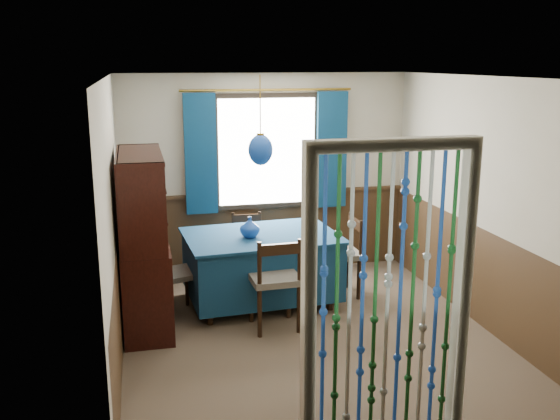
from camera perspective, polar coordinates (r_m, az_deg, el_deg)
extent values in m
plane|color=brown|center=(6.32, 2.53, -11.22)|extent=(4.00, 4.00, 0.00)
plane|color=silver|center=(5.74, 2.79, 12.06)|extent=(4.00, 4.00, 0.00)
plane|color=#BAB198|center=(7.81, -1.29, 3.24)|extent=(3.60, 0.00, 3.60)
plane|color=#BAB198|center=(4.10, 10.21, -6.62)|extent=(3.60, 0.00, 3.60)
plane|color=#BAB198|center=(5.71, -15.04, -1.10)|extent=(0.00, 4.00, 4.00)
plane|color=#BAB198|center=(6.61, 17.85, 0.69)|extent=(0.00, 4.00, 4.00)
plane|color=#3F2B18|center=(7.97, -1.24, -2.09)|extent=(3.60, 0.00, 3.60)
plane|color=#3F2B18|center=(4.42, 9.71, -15.71)|extent=(3.60, 0.00, 3.60)
plane|color=#3F2B18|center=(5.94, -14.45, -8.12)|extent=(0.00, 4.00, 4.00)
plane|color=#3F2B18|center=(6.80, 17.29, -5.49)|extent=(0.00, 4.00, 4.00)
cube|color=black|center=(7.72, -1.22, 5.37)|extent=(1.32, 0.12, 1.42)
cube|color=navy|center=(6.92, -1.71, -5.06)|extent=(1.66, 1.19, 0.64)
cube|color=navy|center=(6.82, -1.73, -2.38)|extent=(1.72, 1.25, 0.03)
cylinder|color=black|center=(6.54, -6.42, -9.76)|extent=(0.07, 0.07, 0.14)
cylinder|color=black|center=(6.88, 4.62, -8.50)|extent=(0.07, 0.07, 0.14)
cylinder|color=black|center=(7.29, -7.63, -7.29)|extent=(0.07, 0.07, 0.14)
cylinder|color=black|center=(7.59, 2.34, -6.31)|extent=(0.07, 0.07, 0.14)
cylinder|color=black|center=(6.16, -1.88, -9.42)|extent=(0.05, 0.05, 0.49)
cylinder|color=black|center=(6.25, 1.75, -9.05)|extent=(0.05, 0.05, 0.49)
cylinder|color=black|center=(6.50, -2.65, -8.16)|extent=(0.05, 0.05, 0.49)
cylinder|color=black|center=(6.59, 0.79, -7.83)|extent=(0.05, 0.05, 0.49)
cube|color=#5B5549|center=(6.27, -0.50, -6.24)|extent=(0.50, 0.48, 0.07)
cube|color=black|center=(5.97, -0.02, -3.61)|extent=(0.42, 0.06, 0.11)
cylinder|color=black|center=(5.97, -1.89, -5.16)|extent=(0.04, 0.04, 0.48)
cylinder|color=black|center=(6.07, 1.81, -4.84)|extent=(0.04, 0.04, 0.48)
cylinder|color=black|center=(7.84, -1.82, -4.57)|extent=(0.04, 0.04, 0.42)
cylinder|color=black|center=(7.81, -4.23, -4.67)|extent=(0.04, 0.04, 0.42)
cylinder|color=black|center=(7.55, -1.55, -5.30)|extent=(0.04, 0.04, 0.42)
cylinder|color=black|center=(7.52, -4.06, -5.41)|extent=(0.04, 0.04, 0.42)
cube|color=#5B5549|center=(7.61, -2.94, -3.29)|extent=(0.44, 0.42, 0.06)
cube|color=black|center=(7.68, -3.08, -0.74)|extent=(0.35, 0.07, 0.09)
cylinder|color=black|center=(7.73, -1.85, -1.63)|extent=(0.04, 0.04, 0.41)
cylinder|color=black|center=(7.70, -4.29, -1.72)|extent=(0.04, 0.04, 0.41)
cylinder|color=black|center=(6.89, -10.91, -7.43)|extent=(0.04, 0.04, 0.42)
cylinder|color=black|center=(6.60, -9.88, -8.33)|extent=(0.04, 0.04, 0.42)
cylinder|color=black|center=(7.00, -8.51, -7.00)|extent=(0.04, 0.04, 0.42)
cylinder|color=black|center=(6.71, -7.39, -7.86)|extent=(0.04, 0.04, 0.42)
cube|color=#5B5549|center=(6.72, -9.25, -5.75)|extent=(0.50, 0.51, 0.06)
cube|color=black|center=(6.57, -10.69, -3.45)|extent=(0.15, 0.34, 0.09)
cylinder|color=black|center=(6.75, -11.15, -4.15)|extent=(0.04, 0.04, 0.41)
cylinder|color=black|center=(6.46, -10.11, -4.93)|extent=(0.04, 0.04, 0.41)
cylinder|color=black|center=(7.14, 7.22, -6.33)|extent=(0.05, 0.05, 0.47)
cylinder|color=black|center=(7.48, 6.25, -5.38)|extent=(0.05, 0.05, 0.47)
cylinder|color=black|center=(7.03, 4.48, -6.57)|extent=(0.05, 0.05, 0.47)
cylinder|color=black|center=(7.37, 3.63, -5.60)|extent=(0.05, 0.05, 0.47)
cube|color=#5B5549|center=(7.17, 5.44, -3.97)|extent=(0.44, 0.46, 0.06)
cube|color=black|center=(7.13, 6.93, -1.24)|extent=(0.04, 0.40, 0.10)
cylinder|color=black|center=(7.00, 7.41, -2.77)|extent=(0.04, 0.04, 0.46)
cylinder|color=black|center=(7.34, 6.42, -1.97)|extent=(0.04, 0.04, 0.46)
cube|color=black|center=(6.57, -12.12, -6.40)|extent=(0.48, 1.36, 0.89)
cube|color=black|center=(5.69, -12.43, -0.19)|extent=(0.42, 0.05, 0.89)
cube|color=black|center=(6.96, -12.59, 2.28)|extent=(0.42, 0.05, 0.89)
cube|color=black|center=(6.25, -12.72, 4.96)|extent=(0.43, 1.36, 0.04)
cube|color=black|center=(6.33, -14.46, 1.07)|extent=(0.04, 1.33, 0.89)
cube|color=black|center=(6.35, -12.19, 0.04)|extent=(0.38, 1.28, 0.02)
cube|color=black|center=(6.29, -12.32, 2.62)|extent=(0.38, 1.28, 0.02)
cylinder|color=olive|center=(6.58, -1.82, 8.86)|extent=(0.01, 0.01, 0.78)
ellipsoid|color=navy|center=(6.62, -1.79, 5.51)|extent=(0.26, 0.26, 0.33)
cylinder|color=olive|center=(6.60, -1.80, 6.91)|extent=(0.08, 0.08, 0.03)
imported|color=navy|center=(6.69, -2.78, -1.65)|extent=(0.23, 0.23, 0.20)
imported|color=beige|center=(6.01, -11.96, -0.31)|extent=(0.28, 0.28, 0.06)
imported|color=beige|center=(6.74, -11.99, -1.04)|extent=(0.24, 0.24, 0.20)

